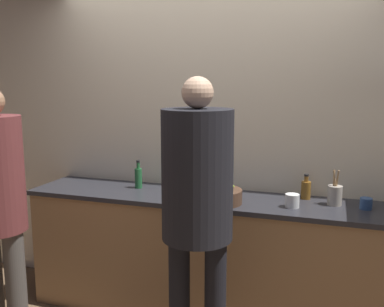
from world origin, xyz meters
The scene contains 9 objects.
wall_back centered at (0.00, 0.61, 1.30)m, with size 5.20×0.06×2.60m.
counter centered at (0.00, 0.33, 0.47)m, with size 2.66×0.59×0.94m.
person_center centered at (0.19, -0.33, 1.12)m, with size 0.42×0.42×1.81m.
fruit_bowl centered at (0.18, 0.18, 0.99)m, with size 0.33×0.33×0.14m.
utensil_crock centered at (0.95, 0.38, 1.01)m, with size 0.10×0.10×0.25m.
bottle_amber centered at (0.75, 0.48, 1.01)m, with size 0.07×0.07×0.18m.
bottle_green centered at (-0.53, 0.39, 1.03)m, with size 0.06×0.06×0.23m.
cup_white centered at (0.68, 0.24, 0.99)m, with size 0.09×0.09×0.09m.
cup_blue centered at (1.15, 0.35, 0.98)m, with size 0.08×0.08×0.08m.
Camera 1 is at (0.91, -2.63, 1.79)m, focal length 40.00 mm.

